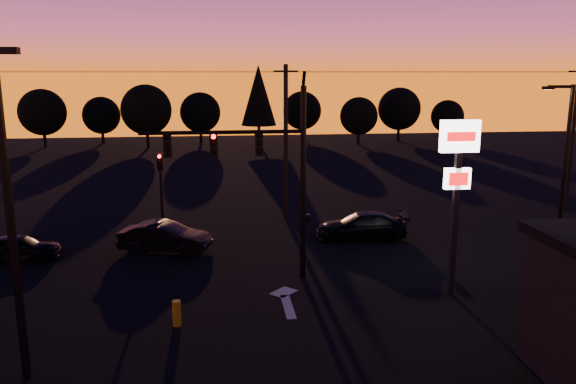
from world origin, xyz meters
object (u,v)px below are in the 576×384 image
Objects in this scene: parking_lot_light at (8,197)px; car_left at (19,248)px; secondary_signal at (161,182)px; pylon_sign at (458,170)px; streetlight at (563,163)px; traffic_signal_mast at (264,163)px; car_right at (361,226)px; bollard at (177,313)px; car_mid at (165,237)px.

car_left is at bearing 108.77° from parking_lot_light.
secondary_signal is 0.64× the size of pylon_sign.
streetlight is at bearing 21.65° from parking_lot_light.
parking_lot_light reaches higher than streetlight.
traffic_signal_mast is 1.81× the size of car_right.
streetlight is at bearing 17.87° from bollard.
traffic_signal_mast is 1.26× the size of pylon_sign.
traffic_signal_mast is 14.10m from streetlight.
pylon_sign is 19.68m from car_left.
parking_lot_light is at bearing -136.63° from traffic_signal_mast.
parking_lot_light is 23.05m from streetlight.
car_mid is at bearing -88.76° from car_left.
secondary_signal is at bearing 140.23° from pylon_sign.
traffic_signal_mast is at bearing -173.86° from streetlight.
secondary_signal is 0.92× the size of car_right.
parking_lot_light is 15.19m from pylon_sign.
parking_lot_light is 6.91m from bollard.
traffic_signal_mast is at bearing -40.99° from car_right.
pylon_sign is 8.00m from streetlight.
parking_lot_light is 1.34× the size of pylon_sign.
car_right is (16.54, 1.41, 0.08)m from car_left.
bollard is at bearing -82.52° from secondary_signal.
streetlight is at bearing 72.36° from car_right.
car_left is 16.60m from car_right.
bollard is at bearing -171.29° from pylon_sign.
parking_lot_light is at bearing -99.79° from secondary_signal.
streetlight is (21.41, 8.50, -0.85)m from parking_lot_light.
car_mid is (-18.50, 2.76, -3.70)m from streetlight.
traffic_signal_mast is 7.50m from car_mid.
streetlight is 2.23× the size of car_left.
pylon_sign is 7.57× the size of bollard.
pylon_sign is at bearing -149.92° from streetlight.
traffic_signal_mast is 9.19m from secondary_signal.
streetlight is at bearing -98.30° from car_left.
parking_lot_light reaches higher than pylon_sign.
bollard is 0.19× the size of car_right.
traffic_signal_mast is 2.39× the size of car_left.
bollard is at bearing -38.03° from car_right.
pylon_sign is at bearing 17.23° from parking_lot_light.
car_left is at bearing 110.79° from car_mid.
car_left is 0.76× the size of car_right.
streetlight is (6.91, 4.00, -0.49)m from pylon_sign.
parking_lot_light is at bearing -164.37° from car_left.
pylon_sign reaches higher than car_left.
traffic_signal_mast is 7.52m from pylon_sign.
bollard is (1.52, -11.59, -2.41)m from secondary_signal.
parking_lot_light is at bearing -158.35° from streetlight.
traffic_signal_mast is at bearing 50.50° from bollard.
car_mid is (-11.59, 6.77, -4.19)m from pylon_sign.
car_right is (12.89, 12.17, -4.58)m from parking_lot_light.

